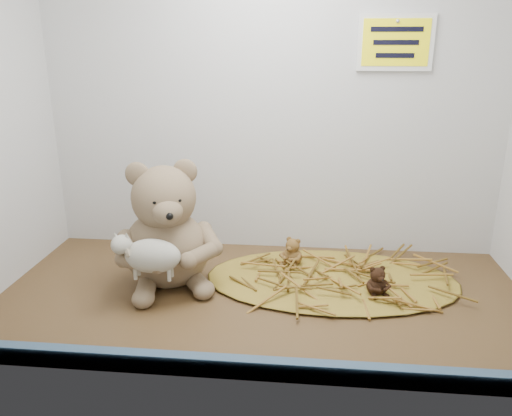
# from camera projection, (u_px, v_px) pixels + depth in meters

# --- Properties ---
(alcove_shell) EXTENTS (1.20, 0.60, 0.90)m
(alcove_shell) POSITION_uv_depth(u_px,v_px,m) (266.00, 91.00, 1.08)
(alcove_shell) COLOR #3F2E16
(alcove_shell) RESTS_ON ground
(front_rail) EXTENTS (1.19, 0.02, 0.04)m
(front_rail) POSITION_uv_depth(u_px,v_px,m) (247.00, 367.00, 0.86)
(front_rail) COLOR #3D5E75
(front_rail) RESTS_ON shelf_floor
(straw_bed) EXTENTS (0.61, 0.35, 0.01)m
(straw_bed) POSITION_uv_depth(u_px,v_px,m) (331.00, 279.00, 1.21)
(straw_bed) COLOR brown
(straw_bed) RESTS_ON shelf_floor
(main_teddy) EXTENTS (0.32, 0.33, 0.30)m
(main_teddy) POSITION_uv_depth(u_px,v_px,m) (165.00, 224.00, 1.16)
(main_teddy) COLOR #866852
(main_teddy) RESTS_ON shelf_floor
(toy_lamb) EXTENTS (0.16, 0.10, 0.10)m
(toy_lamb) POSITION_uv_depth(u_px,v_px,m) (152.00, 256.00, 1.07)
(toy_lamb) COLOR #B5B3A2
(toy_lamb) RESTS_ON main_teddy
(mini_teddy_tan) EXTENTS (0.08, 0.08, 0.07)m
(mini_teddy_tan) POSITION_uv_depth(u_px,v_px,m) (293.00, 250.00, 1.27)
(mini_teddy_tan) COLOR brown
(mini_teddy_tan) RESTS_ON straw_bed
(mini_teddy_brown) EXTENTS (0.07, 0.07, 0.07)m
(mini_teddy_brown) POSITION_uv_depth(u_px,v_px,m) (377.00, 279.00, 1.12)
(mini_teddy_brown) COLOR black
(mini_teddy_brown) RESTS_ON straw_bed
(wall_sign) EXTENTS (0.16, 0.01, 0.11)m
(wall_sign) POSITION_uv_depth(u_px,v_px,m) (396.00, 42.00, 1.21)
(wall_sign) COLOR #FFF30D
(wall_sign) RESTS_ON back_wall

